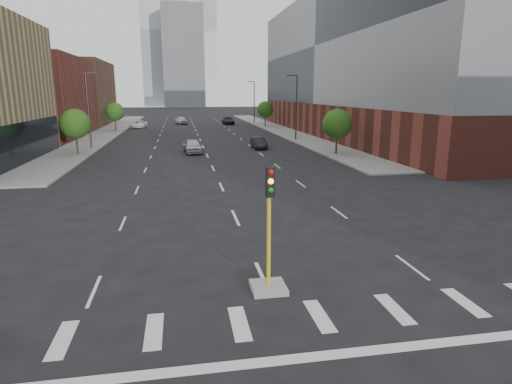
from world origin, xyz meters
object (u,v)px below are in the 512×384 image
object	(u,v)px
car_mid_right	(259,143)
car_deep_right	(228,121)
car_distant	(181,120)
median_traffic_signal	(269,265)
car_near_left	(192,146)
car_far_left	(139,124)

from	to	relation	value
car_mid_right	car_deep_right	xyz separation A→B (m)	(0.82, 40.70, 0.12)
car_deep_right	car_distant	world-z (taller)	car_distant
car_mid_right	car_deep_right	bearing A→B (deg)	88.10
car_distant	car_deep_right	bearing A→B (deg)	-21.34
median_traffic_signal	car_deep_right	world-z (taller)	median_traffic_signal
car_near_left	car_mid_right	xyz separation A→B (m)	(8.11, 2.59, -0.11)
car_mid_right	car_near_left	bearing A→B (deg)	-163.06
car_mid_right	car_distant	world-z (taller)	car_distant
car_deep_right	median_traffic_signal	bearing A→B (deg)	-95.02
car_mid_right	car_distant	xyz separation A→B (m)	(-9.08, 42.91, 0.15)
car_deep_right	car_distant	bearing A→B (deg)	167.82
car_near_left	median_traffic_signal	bearing A→B (deg)	-92.92
car_near_left	car_deep_right	size ratio (longest dim) A/B	0.83
car_deep_right	car_distant	distance (m)	10.15
car_far_left	car_deep_right	world-z (taller)	car_deep_right
car_far_left	car_distant	xyz separation A→B (m)	(8.02, 8.42, 0.14)
car_near_left	car_mid_right	bearing A→B (deg)	12.34
car_deep_right	car_near_left	bearing A→B (deg)	-101.28
median_traffic_signal	car_mid_right	xyz separation A→B (m)	(6.61, 37.95, -0.29)
median_traffic_signal	car_far_left	distance (m)	73.19
car_near_left	car_deep_right	distance (m)	44.20
car_near_left	car_far_left	bearing A→B (deg)	98.29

